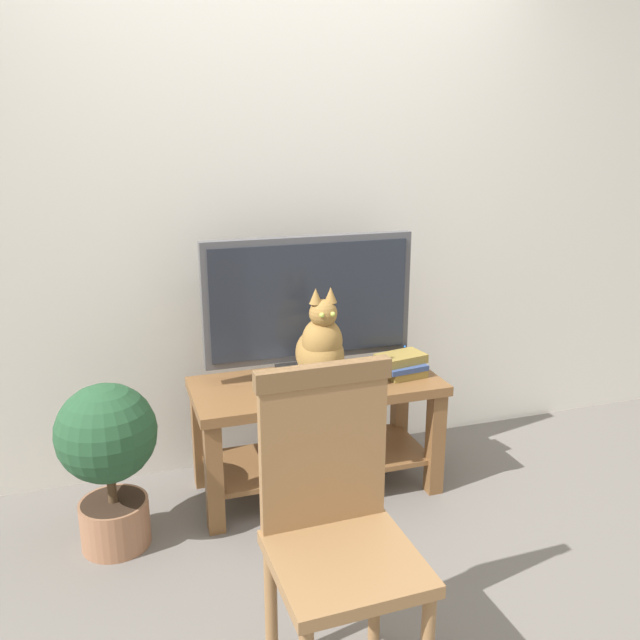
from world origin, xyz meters
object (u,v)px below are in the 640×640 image
Objects in this scene: cat at (321,346)px; tv at (309,303)px; book_stack at (402,365)px; tv_stand at (317,415)px; wooden_chair at (335,514)px; media_box at (320,384)px; potted_plant at (108,452)px.

tv is at bearing 86.34° from cat.
tv_stand is at bearing 173.99° from book_stack.
wooden_chair is at bearing -123.75° from book_stack.
cat reaches higher than media_box.
wooden_chair is at bearing -103.66° from tv.
book_stack reaches higher than media_box.
media_box is 0.97× the size of cat.
potted_plant is at bearing -175.38° from media_box.
cat is 0.60× the size of potted_plant.
tv_stand is 1.12× the size of wooden_chair.
book_stack is (0.42, 0.07, -0.15)m from cat.
wooden_chair is 4.15× the size of book_stack.
tv is 1.39× the size of potted_plant.
cat is 0.45m from book_stack.
cat is (-0.01, -0.21, -0.14)m from tv.
tv_stand is 1.12m from wooden_chair.
tv_stand is 0.46m from book_stack.
tv is (0.00, 0.10, 0.51)m from tv_stand.
wooden_chair is (-0.29, -1.07, 0.19)m from tv_stand.
book_stack is at bearing -20.11° from tv.
potted_plant is (-0.90, -0.07, -0.15)m from media_box.
tv_stand is 1.60× the size of potted_plant.
wooden_chair is (-0.27, -0.96, -0.18)m from cat.
media_box is at bearing 94.49° from cat.
wooden_chair reaches higher than potted_plant.
tv_stand is 0.38m from cat.
cat reaches higher than tv_stand.
cat is at bearing 3.63° from potted_plant.
potted_plant is at bearing -174.70° from book_stack.
cat is at bearing -97.19° from tv_stand.
cat is (-0.01, -0.11, 0.37)m from tv_stand.
tv_stand is 2.69× the size of cat.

